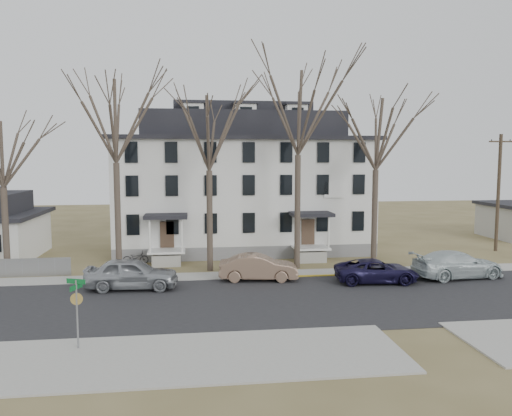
{
  "coord_description": "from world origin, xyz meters",
  "views": [
    {
      "loc": [
        -6.13,
        -23.5,
        7.61
      ],
      "look_at": [
        -1.97,
        9.0,
        4.3
      ],
      "focal_mm": 35.0,
      "sensor_mm": 36.0,
      "label": 1
    }
  ],
  "objects": [
    {
      "name": "main_road",
      "position": [
        0.0,
        2.0,
        0.0
      ],
      "size": [
        120.0,
        10.0,
        0.04
      ],
      "primitive_type": "cube",
      "color": "#27272A",
      "rests_on": "ground"
    },
    {
      "name": "yellow_curb",
      "position": [
        5.0,
        7.1,
        0.0
      ],
      "size": [
        14.0,
        0.25,
        0.06
      ],
      "primitive_type": "cube",
      "color": "gold",
      "rests_on": "ground"
    },
    {
      "name": "tree_mid_left",
      "position": [
        -5.0,
        9.8,
        9.6
      ],
      "size": [
        7.8,
        7.8,
        12.74
      ],
      "color": "#473B31",
      "rests_on": "ground"
    },
    {
      "name": "tree_bungalow",
      "position": [
        -18.0,
        9.8,
        8.12
      ],
      "size": [
        6.6,
        6.6,
        10.78
      ],
      "color": "#473B31",
      "rests_on": "ground"
    },
    {
      "name": "street_sign",
      "position": [
        -10.71,
        -3.6,
        1.88
      ],
      "size": [
        0.82,
        0.82,
        2.88
      ],
      "rotation": [
        0.0,
        0.0,
        -0.36
      ],
      "color": "gray",
      "rests_on": "ground"
    },
    {
      "name": "utility_pole_far",
      "position": [
        18.5,
        14.0,
        4.9
      ],
      "size": [
        2.0,
        0.28,
        9.5
      ],
      "color": "#3D3023",
      "rests_on": "ground"
    },
    {
      "name": "car_white",
      "position": [
        10.46,
        5.64,
        0.84
      ],
      "size": [
        6.06,
        3.03,
        1.69
      ],
      "primitive_type": "imported",
      "rotation": [
        0.0,
        0.0,
        1.69
      ],
      "color": "silver",
      "rests_on": "ground"
    },
    {
      "name": "bicycle_left",
      "position": [
        -10.21,
        12.32,
        0.47
      ],
      "size": [
        1.82,
        0.69,
        0.94
      ],
      "primitive_type": "imported",
      "rotation": [
        0.0,
        0.0,
        1.61
      ],
      "color": "black",
      "rests_on": "ground"
    },
    {
      "name": "tree_far_left",
      "position": [
        -11.0,
        9.8,
        10.34
      ],
      "size": [
        8.4,
        8.4,
        13.72
      ],
      "color": "#473B31",
      "rests_on": "ground"
    },
    {
      "name": "car_tan",
      "position": [
        -2.12,
        6.63,
        0.8
      ],
      "size": [
        5.01,
        2.25,
        1.6
      ],
      "primitive_type": "imported",
      "rotation": [
        0.0,
        0.0,
        1.45
      ],
      "color": "#826550",
      "rests_on": "ground"
    },
    {
      "name": "ground",
      "position": [
        0.0,
        0.0,
        0.0
      ],
      "size": [
        120.0,
        120.0,
        0.0
      ],
      "primitive_type": "plane",
      "color": "olive",
      "rests_on": "ground"
    },
    {
      "name": "near_sidewalk_left",
      "position": [
        -8.0,
        -5.0,
        0.0
      ],
      "size": [
        20.0,
        5.0,
        0.08
      ],
      "primitive_type": "cube",
      "color": "#A09F97",
      "rests_on": "ground"
    },
    {
      "name": "tree_center",
      "position": [
        1.0,
        9.8,
        11.08
      ],
      "size": [
        9.0,
        9.0,
        14.7
      ],
      "color": "#473B31",
      "rests_on": "ground"
    },
    {
      "name": "boarding_house",
      "position": [
        -2.0,
        17.95,
        5.38
      ],
      "size": [
        20.8,
        12.36,
        12.05
      ],
      "color": "slate",
      "rests_on": "ground"
    },
    {
      "name": "car_navy",
      "position": [
        4.96,
        5.17,
        0.7
      ],
      "size": [
        5.21,
        2.75,
        1.4
      ],
      "primitive_type": "imported",
      "rotation": [
        0.0,
        0.0,
        1.48
      ],
      "color": "#181335",
      "rests_on": "ground"
    },
    {
      "name": "far_sidewalk",
      "position": [
        0.0,
        8.0,
        0.0
      ],
      "size": [
        120.0,
        2.0,
        0.08
      ],
      "primitive_type": "cube",
      "color": "#A09F97",
      "rests_on": "ground"
    },
    {
      "name": "car_silver",
      "position": [
        -9.68,
        5.47,
        0.9
      ],
      "size": [
        5.41,
        2.42,
        1.81
      ],
      "primitive_type": "imported",
      "rotation": [
        0.0,
        0.0,
        1.52
      ],
      "color": "#9B9FA3",
      "rests_on": "ground"
    },
    {
      "name": "tree_mid_right",
      "position": [
        6.5,
        9.8,
        9.6
      ],
      "size": [
        7.8,
        7.8,
        12.74
      ],
      "color": "#473B31",
      "rests_on": "ground"
    }
  ]
}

